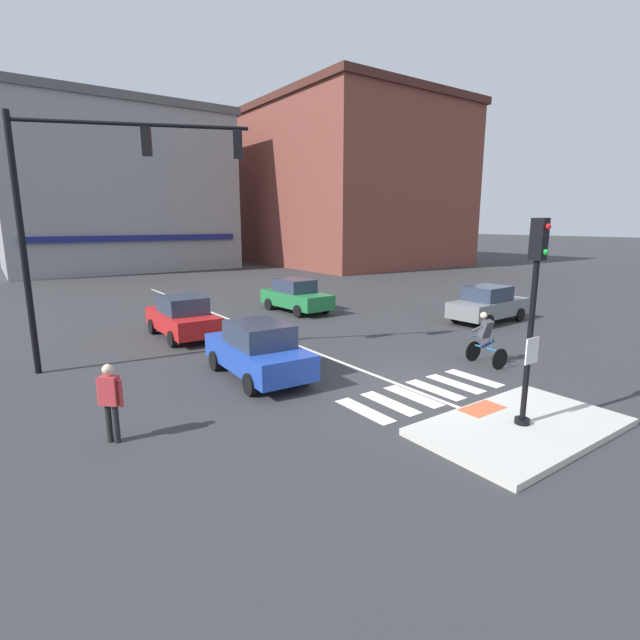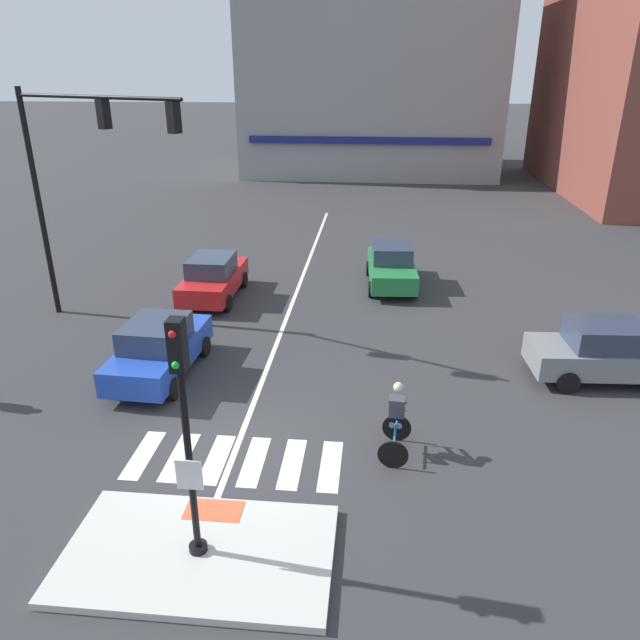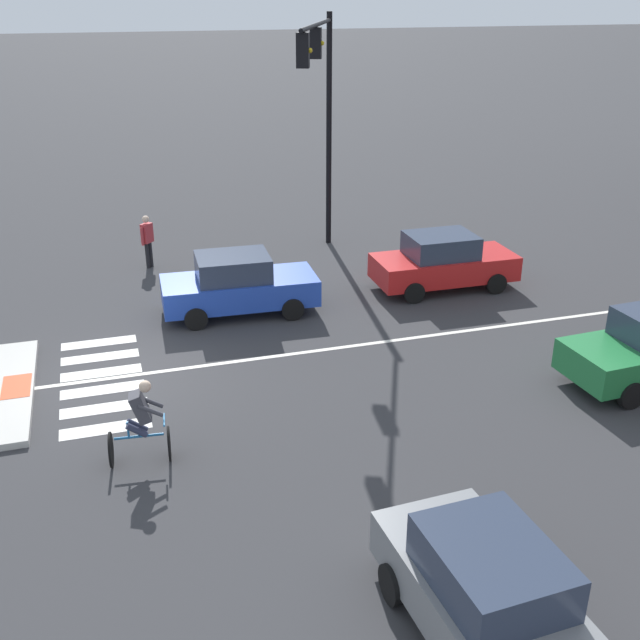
{
  "view_description": "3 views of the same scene",
  "coord_description": "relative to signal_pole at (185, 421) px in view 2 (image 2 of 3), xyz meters",
  "views": [
    {
      "loc": [
        -9.13,
        -8.41,
        4.44
      ],
      "look_at": [
        -0.79,
        3.32,
        1.45
      ],
      "focal_mm": 26.5,
      "sensor_mm": 36.0,
      "label": 1
    },
    {
      "loc": [
        2.88,
        -10.89,
        7.88
      ],
      "look_at": [
        1.48,
        3.58,
        1.74
      ],
      "focal_mm": 33.35,
      "sensor_mm": 36.0,
      "label": 2
    },
    {
      "loc": [
        15.72,
        -0.01,
        8.07
      ],
      "look_at": [
        1.12,
        4.41,
        1.36
      ],
      "focal_mm": 42.45,
      "sensor_mm": 36.0,
      "label": 3
    }
  ],
  "objects": [
    {
      "name": "ground_plane",
      "position": [
        0.0,
        3.16,
        -2.79
      ],
      "size": [
        300.0,
        300.0,
        0.0
      ],
      "primitive_type": "plane",
      "color": "#333335"
    },
    {
      "name": "traffic_island",
      "position": [
        0.0,
        0.01,
        -2.71
      ],
      "size": [
        4.7,
        2.73,
        0.15
      ],
      "primitive_type": "cube",
      "color": "beige",
      "rests_on": "ground"
    },
    {
      "name": "tactile_pad_front",
      "position": [
        0.0,
        1.02,
        -2.63
      ],
      "size": [
        1.1,
        0.6,
        0.01
      ],
      "primitive_type": "cube",
      "color": "#DB5B38",
      "rests_on": "traffic_island"
    },
    {
      "name": "signal_pole",
      "position": [
        0.0,
        0.0,
        0.0
      ],
      "size": [
        0.44,
        0.38,
        4.37
      ],
      "color": "black",
      "rests_on": "traffic_island"
    },
    {
      "name": "crosswalk_stripe_a",
      "position": [
        -2.09,
        2.81,
        -2.78
      ],
      "size": [
        0.44,
        1.8,
        0.01
      ],
      "primitive_type": "cube",
      "color": "silver",
      "rests_on": "ground"
    },
    {
      "name": "crosswalk_stripe_b",
      "position": [
        -1.25,
        2.81,
        -2.78
      ],
      "size": [
        0.44,
        1.8,
        0.01
      ],
      "primitive_type": "cube",
      "color": "silver",
      "rests_on": "ground"
    },
    {
      "name": "crosswalk_stripe_c",
      "position": [
        -0.42,
        2.81,
        -2.78
      ],
      "size": [
        0.44,
        1.8,
        0.01
      ],
      "primitive_type": "cube",
      "color": "silver",
      "rests_on": "ground"
    },
    {
      "name": "crosswalk_stripe_d",
      "position": [
        0.42,
        2.81,
        -2.78
      ],
      "size": [
        0.44,
        1.8,
        0.01
      ],
      "primitive_type": "cube",
      "color": "silver",
      "rests_on": "ground"
    },
    {
      "name": "crosswalk_stripe_e",
      "position": [
        1.25,
        2.81,
        -2.78
      ],
      "size": [
        0.44,
        1.8,
        0.01
      ],
      "primitive_type": "cube",
      "color": "silver",
      "rests_on": "ground"
    },
    {
      "name": "crosswalk_stripe_f",
      "position": [
        2.09,
        2.81,
        -2.78
      ],
      "size": [
        0.44,
        1.8,
        0.01
      ],
      "primitive_type": "cube",
      "color": "silver",
      "rests_on": "ground"
    },
    {
      "name": "lane_centre_line",
      "position": [
        -0.08,
        13.16,
        -2.78
      ],
      "size": [
        0.14,
        28.0,
        0.01
      ],
      "primitive_type": "cube",
      "color": "silver",
      "rests_on": "ground"
    },
    {
      "name": "traffic_light_mast",
      "position": [
        -6.37,
        9.92,
        2.39
      ],
      "size": [
        6.04,
        2.71,
        7.42
      ],
      "color": "black",
      "rests_on": "ground"
    },
    {
      "name": "building_corner_right",
      "position": [
        2.03,
        44.71,
        4.69
      ],
      "size": [
        20.16,
        14.8,
        14.93
      ],
      "color": "gray",
      "rests_on": "ground"
    },
    {
      "name": "car_green_eastbound_far",
      "position": [
        3.52,
        14.62,
        -1.98
      ],
      "size": [
        2.02,
        4.19,
        1.64
      ],
      "color": "#237A3D",
      "rests_on": "ground"
    },
    {
      "name": "car_red_westbound_far",
      "position": [
        -3.05,
        12.57,
        -1.98
      ],
      "size": [
        1.88,
        4.12,
        1.64
      ],
      "color": "red",
      "rests_on": "ground"
    },
    {
      "name": "car_grey_cross_right",
      "position": [
        9.23,
        7.45,
        -1.98
      ],
      "size": [
        4.19,
        2.01,
        1.64
      ],
      "color": "slate",
      "rests_on": "ground"
    },
    {
      "name": "car_blue_westbound_near",
      "position": [
        -2.96,
        6.52,
        -1.98
      ],
      "size": [
        1.99,
        4.17,
        1.64
      ],
      "color": "#2347B7",
      "rests_on": "ground"
    },
    {
      "name": "cyclist",
      "position": [
        3.47,
        3.47,
        -1.92
      ],
      "size": [
        0.76,
        1.15,
        1.68
      ],
      "color": "black",
      "rests_on": "ground"
    }
  ]
}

